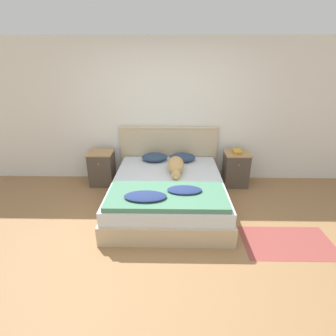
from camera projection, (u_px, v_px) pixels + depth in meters
The scene contains 12 objects.
ground_plane at pixel (163, 246), 3.30m from camera, with size 16.00×16.00×0.00m, color #997047.
wall_back at pixel (167, 113), 4.77m from camera, with size 9.00×0.06×2.55m.
bed at pixel (168, 193), 4.14m from camera, with size 1.74×2.06×0.47m.
headboard at pixel (169, 152), 4.99m from camera, with size 1.82×0.06×1.04m.
nightstand_left at pixel (102, 168), 4.85m from camera, with size 0.45×0.43×0.63m.
nightstand_right at pixel (236, 169), 4.81m from camera, with size 0.45×0.43×0.63m.
pillow_left at pixel (155, 157), 4.76m from camera, with size 0.47×0.36×0.13m.
pillow_right at pixel (183, 157), 4.75m from camera, with size 0.47×0.36×0.13m.
quilt at pixel (166, 196), 3.47m from camera, with size 1.57×0.77×0.12m.
dog at pixel (176, 166), 4.26m from camera, with size 0.27×0.75×0.23m.
book_stack at pixel (237, 151), 4.68m from camera, with size 0.16×0.23×0.05m.
rug at pixel (288, 243), 3.37m from camera, with size 1.15×0.68×0.00m.
Camera 1 is at (0.11, -2.66, 2.19)m, focal length 28.00 mm.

